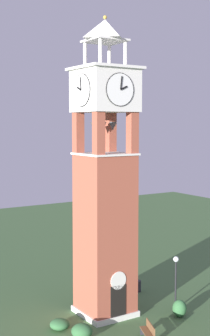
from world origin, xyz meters
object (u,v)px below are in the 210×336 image
park_bench (148,332)px  lamp_post (176,272)px  trash_bin (137,286)px  clock_tower (105,192)px

park_bench → lamp_post: (4.14, 2.52, 1.98)m
park_bench → trash_bin: size_ratio=2.06×
park_bench → trash_bin: park_bench is taller
lamp_post → park_bench: bearing=-148.7°
clock_tower → park_bench: (0.00, -4.45, -7.26)m
clock_tower → trash_bin: bearing=27.6°
clock_tower → park_bench: bearing=-90.0°
park_bench → trash_bin: bearing=58.1°
clock_tower → park_bench: size_ratio=11.15×
trash_bin → park_bench: bearing=-121.9°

